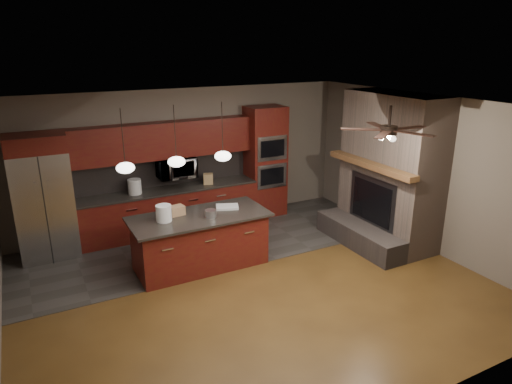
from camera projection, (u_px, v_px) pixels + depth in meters
ground at (252, 285)px, 7.19m from camera, size 7.00×7.00×0.00m
ceiling at (252, 107)px, 6.31m from camera, size 7.00×6.00×0.02m
back_wall at (185, 158)px, 9.27m from camera, size 7.00×0.02×2.80m
right_wall at (423, 172)px, 8.29m from camera, size 0.02×6.00×2.80m
slate_tile_patch at (209, 243)px, 8.70m from camera, size 7.00×2.40×0.01m
fireplace_column at (388, 175)px, 8.45m from camera, size 1.30×2.10×2.80m
back_cabinetry at (168, 189)px, 9.01m from camera, size 3.59×0.64×2.20m
oven_tower at (265, 162)px, 9.83m from camera, size 0.80×0.63×2.38m
microwave at (176, 167)px, 8.97m from camera, size 0.73×0.41×0.50m
refrigerator at (43, 197)px, 7.85m from camera, size 0.95×0.75×2.21m
kitchen_island at (200, 241)px, 7.69m from camera, size 2.30×1.06×0.92m
white_bucket at (164, 213)px, 7.27m from camera, size 0.30×0.30×0.27m
paint_can at (211, 214)px, 7.45m from camera, size 0.23×0.23×0.12m
paint_tray at (227, 207)px, 7.88m from camera, size 0.45×0.39×0.04m
cardboard_box at (177, 211)px, 7.54m from camera, size 0.26×0.21×0.15m
counter_bucket at (135, 187)px, 8.64m from camera, size 0.33×0.33×0.29m
counter_box at (208, 179)px, 9.26m from camera, size 0.23×0.21×0.21m
pendant_left at (125, 168)px, 6.43m from camera, size 0.26×0.26×0.92m
pendant_center at (177, 161)px, 6.76m from camera, size 0.26×0.26×0.92m
pendant_right at (223, 156)px, 7.09m from camera, size 0.26×0.26×0.92m
ceiling_fan at (389, 129)px, 6.54m from camera, size 1.27×1.33×0.41m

